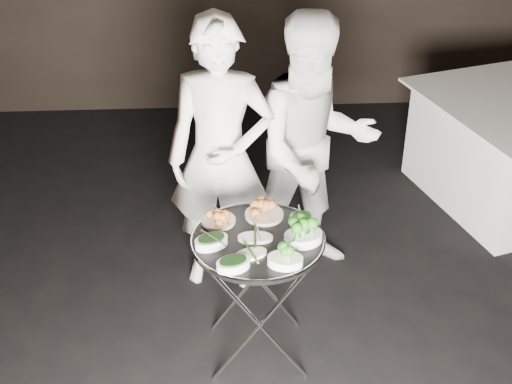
{
  "coord_description": "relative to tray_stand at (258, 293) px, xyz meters",
  "views": [
    {
      "loc": [
        -0.32,
        -2.65,
        2.83
      ],
      "look_at": [
        -0.15,
        0.4,
        0.95
      ],
      "focal_mm": 50.0,
      "sensor_mm": 36.0,
      "label": 1
    }
  ],
  "objects": [
    {
      "name": "spinach_bowl_a",
      "position": [
        -0.23,
        -0.05,
        0.38
      ],
      "size": [
        0.2,
        0.17,
        0.07
      ],
      "rotation": [
        0.0,
        0.0,
        0.41
      ],
      "color": "white",
      "rests_on": "serving_tray"
    },
    {
      "name": "asparagus_plate_b",
      "position": [
        -0.04,
        -0.14,
        0.36
      ],
      "size": [
        0.18,
        0.14,
        0.03
      ],
      "rotation": [
        0.0,
        0.0,
        0.32
      ],
      "color": "white",
      "rests_on": "serving_tray"
    },
    {
      "name": "broccoli_bowl_b",
      "position": [
        0.12,
        -0.22,
        0.38
      ],
      "size": [
        0.19,
        0.15,
        0.07
      ],
      "rotation": [
        0.0,
        0.0,
        -0.17
      ],
      "color": "white",
      "rests_on": "serving_tray"
    },
    {
      "name": "asparagus_plate_a",
      "position": [
        -0.01,
        -0.0,
        0.36
      ],
      "size": [
        0.18,
        0.11,
        0.04
      ],
      "rotation": [
        0.0,
        0.0,
        -0.06
      ],
      "color": "white",
      "rests_on": "serving_tray"
    },
    {
      "name": "greens_bowl",
      "position": [
        0.23,
        0.12,
        0.38
      ],
      "size": [
        0.12,
        0.12,
        0.07
      ],
      "rotation": [
        0.0,
        0.0,
        -0.26
      ],
      "color": "white",
      "rests_on": "serving_tray"
    },
    {
      "name": "potato_plate_a",
      "position": [
        -0.19,
        0.16,
        0.37
      ],
      "size": [
        0.18,
        0.18,
        0.06
      ],
      "rotation": [
        0.0,
        0.0,
        -0.32
      ],
      "color": "beige",
      "rests_on": "serving_tray"
    },
    {
      "name": "serving_tray",
      "position": [
        -0.0,
        0.0,
        0.34
      ],
      "size": [
        0.68,
        0.68,
        0.04
      ],
      "color": "black",
      "rests_on": "tray_stand"
    },
    {
      "name": "broccoli_bowl_a",
      "position": [
        0.22,
        -0.04,
        0.38
      ],
      "size": [
        0.23,
        0.19,
        0.08
      ],
      "rotation": [
        0.0,
        0.0,
        0.27
      ],
      "color": "white",
      "rests_on": "serving_tray"
    },
    {
      "name": "potato_plate_b",
      "position": [
        0.05,
        0.2,
        0.38
      ],
      "size": [
        0.2,
        0.2,
        0.07
      ],
      "rotation": [
        0.0,
        0.0,
        -0.02
      ],
      "color": "beige",
      "rests_on": "serving_tray"
    },
    {
      "name": "serving_utensils",
      "position": [
        0.02,
        0.07,
        0.39
      ],
      "size": [
        0.58,
        0.41,
        0.01
      ],
      "color": "silver",
      "rests_on": "serving_tray"
    },
    {
      "name": "waiter_left",
      "position": [
        -0.17,
        0.69,
        0.43
      ],
      "size": [
        0.66,
        0.48,
        1.69
      ],
      "primitive_type": "imported",
      "rotation": [
        0.0,
        0.0,
        -0.13
      ],
      "color": "white",
      "rests_on": "floor"
    },
    {
      "name": "waiter_right",
      "position": [
        0.38,
        0.8,
        0.41
      ],
      "size": [
        0.93,
        0.8,
        1.67
      ],
      "primitive_type": "imported",
      "rotation": [
        0.0,
        0.0,
        0.23
      ],
      "color": "white",
      "rests_on": "floor"
    },
    {
      "name": "spinach_bowl_b",
      "position": [
        -0.13,
        -0.23,
        0.38
      ],
      "size": [
        0.2,
        0.16,
        0.07
      ],
      "rotation": [
        0.0,
        0.0,
        0.37
      ],
      "color": "white",
      "rests_on": "serving_tray"
    },
    {
      "name": "tray_stand",
      "position": [
        0.0,
        0.0,
        0.0
      ],
      "size": [
        0.51,
        0.43,
        0.75
      ],
      "rotation": [
        0.0,
        0.0,
        -0.03
      ],
      "color": "silver",
      "rests_on": "floor"
    }
  ]
}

